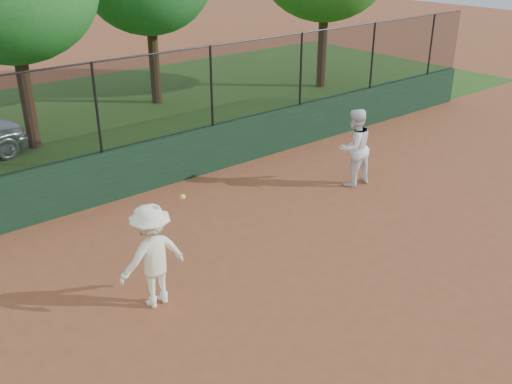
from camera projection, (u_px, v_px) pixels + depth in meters
ground at (304, 317)px, 9.17m from camera, size 80.00×80.00×0.00m
back_wall at (125, 172)px, 13.14m from camera, size 26.00×0.20×1.20m
grass_strip at (36, 132)px, 17.62m from camera, size 36.00×12.00×0.01m
player_second at (354, 148)px, 13.62m from camera, size 0.98×0.79×1.89m
player_main at (153, 256)px, 9.16m from camera, size 1.16×0.75×2.00m
fence_assembly at (117, 103)px, 12.45m from camera, size 26.00×0.06×2.00m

